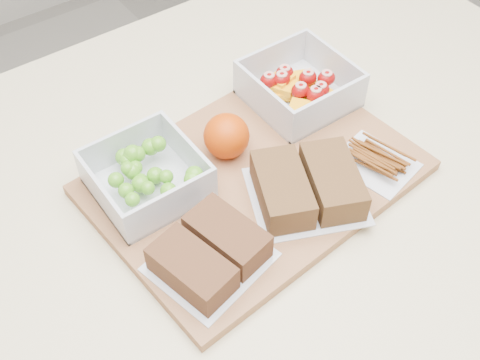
{
  "coord_description": "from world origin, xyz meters",
  "views": [
    {
      "loc": [
        -0.32,
        -0.4,
        1.52
      ],
      "look_at": [
        -0.02,
        0.02,
        0.93
      ],
      "focal_mm": 45.0,
      "sensor_mm": 36.0,
      "label": 1
    }
  ],
  "objects": [
    {
      "name": "orange",
      "position": [
        0.0,
        0.08,
        0.95
      ],
      "size": [
        0.06,
        0.06,
        0.06
      ],
      "primitive_type": "sphere",
      "color": "#CA3F04",
      "rests_on": "cutting_board"
    },
    {
      "name": "cutting_board",
      "position": [
        0.01,
        0.02,
        0.91
      ],
      "size": [
        0.44,
        0.33,
        0.02
      ],
      "primitive_type": "cube",
      "rotation": [
        0.0,
        0.0,
        0.08
      ],
      "color": "#9D6841",
      "rests_on": "counter"
    },
    {
      "name": "grape_container",
      "position": [
        -0.12,
        0.09,
        0.94
      ],
      "size": [
        0.13,
        0.13,
        0.06
      ],
      "color": "silver",
      "rests_on": "cutting_board"
    },
    {
      "name": "fruit_container",
      "position": [
        0.16,
        0.11,
        0.94
      ],
      "size": [
        0.14,
        0.14,
        0.06
      ],
      "color": "silver",
      "rests_on": "cutting_board"
    },
    {
      "name": "sandwich_bag_center",
      "position": [
        0.04,
        -0.05,
        0.94
      ],
      "size": [
        0.18,
        0.18,
        0.04
      ],
      "color": "silver",
      "rests_on": "cutting_board"
    },
    {
      "name": "counter",
      "position": [
        0.0,
        0.0,
        0.45
      ],
      "size": [
        1.2,
        0.9,
        0.9
      ],
      "primitive_type": "cube",
      "color": "beige",
      "rests_on": "ground"
    },
    {
      "name": "sandwich_bag_left",
      "position": [
        -0.12,
        -0.06,
        0.94
      ],
      "size": [
        0.15,
        0.14,
        0.04
      ],
      "color": "silver",
      "rests_on": "cutting_board"
    },
    {
      "name": "pretzel_bag",
      "position": [
        0.16,
        -0.06,
        0.93
      ],
      "size": [
        0.1,
        0.12,
        0.02
      ],
      "color": "silver",
      "rests_on": "cutting_board"
    }
  ]
}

